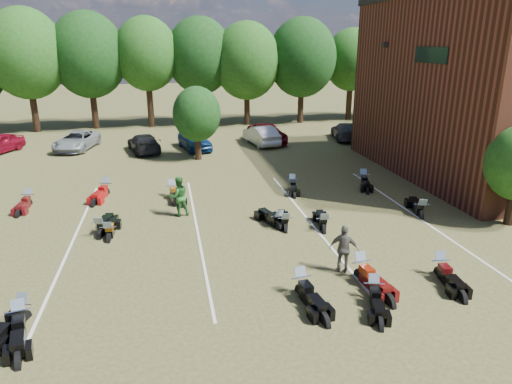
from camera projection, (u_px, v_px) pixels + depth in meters
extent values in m
plane|color=brown|center=(283.00, 254.00, 17.19)|extent=(160.00, 160.00, 0.00)
imported|color=gray|center=(77.00, 141.00, 33.97)|extent=(3.18, 5.22, 1.35)
imported|color=black|center=(144.00, 143.00, 33.24)|extent=(2.79, 4.83, 1.32)
imported|color=navy|center=(194.00, 139.00, 34.07)|extent=(2.66, 4.63, 1.48)
imported|color=#B8B8B3|center=(261.00, 135.00, 35.64)|extent=(2.32, 4.71, 1.48)
imported|color=#58050C|center=(267.00, 134.00, 36.34)|extent=(2.54, 5.28, 1.45)
imported|color=#3A3A3F|center=(346.00, 131.00, 37.61)|extent=(2.84, 5.07, 1.39)
imported|color=#256224|center=(179.00, 196.00, 20.78)|extent=(1.04, 0.89, 1.85)
imported|color=#5E5A50|center=(344.00, 249.00, 15.61)|extent=(1.09, 0.85, 1.72)
cube|color=black|center=(385.00, 45.00, 27.79)|extent=(0.30, 0.40, 0.30)
cube|color=black|center=(431.00, 55.00, 23.30)|extent=(0.06, 3.00, 0.80)
cylinder|color=black|center=(29.00, 109.00, 40.67)|extent=(0.58, 0.58, 4.08)
ellipsoid|color=#1E4C19|center=(21.00, 59.00, 39.34)|extent=(6.00, 6.00, 6.90)
cylinder|color=black|center=(88.00, 107.00, 41.59)|extent=(0.57, 0.58, 4.08)
ellipsoid|color=#1E4C19|center=(82.00, 58.00, 40.26)|extent=(6.00, 6.00, 6.90)
cylinder|color=black|center=(144.00, 106.00, 42.51)|extent=(0.57, 0.58, 4.08)
ellipsoid|color=#1E4C19|center=(140.00, 58.00, 41.18)|extent=(6.00, 6.00, 6.90)
cylinder|color=black|center=(198.00, 104.00, 43.43)|extent=(0.58, 0.58, 4.08)
ellipsoid|color=#1E4C19|center=(196.00, 58.00, 42.10)|extent=(6.00, 6.00, 6.90)
cylinder|color=black|center=(249.00, 103.00, 44.35)|extent=(0.57, 0.58, 4.08)
ellipsoid|color=#1E4C19|center=(249.00, 57.00, 43.02)|extent=(6.00, 6.00, 6.90)
cylinder|color=black|center=(299.00, 102.00, 45.27)|extent=(0.57, 0.58, 4.08)
ellipsoid|color=#1E4C19|center=(300.00, 57.00, 43.94)|extent=(6.00, 6.00, 6.90)
cylinder|color=black|center=(346.00, 101.00, 46.19)|extent=(0.57, 0.58, 4.08)
ellipsoid|color=#1E4C19|center=(349.00, 57.00, 44.86)|extent=(6.00, 6.00, 6.90)
cylinder|color=black|center=(392.00, 100.00, 47.11)|extent=(0.58, 0.58, 4.08)
ellipsoid|color=#1E4C19|center=(396.00, 56.00, 45.78)|extent=(6.00, 6.00, 6.90)
cylinder|color=black|center=(436.00, 99.00, 48.03)|extent=(0.58, 0.58, 4.08)
ellipsoid|color=#1E4C19|center=(441.00, 56.00, 46.70)|extent=(6.00, 6.00, 6.90)
cylinder|color=black|center=(512.00, 206.00, 19.79)|extent=(0.24, 0.24, 1.71)
cylinder|color=black|center=(198.00, 146.00, 30.99)|extent=(0.24, 0.24, 1.90)
sphere|color=#1E4C19|center=(197.00, 114.00, 30.33)|extent=(3.20, 3.20, 3.20)
cube|color=silver|center=(74.00, 239.00, 18.52)|extent=(0.10, 14.00, 0.01)
cube|color=silver|center=(197.00, 230.00, 19.44)|extent=(0.10, 14.00, 0.01)
cube|color=silver|center=(310.00, 221.00, 20.36)|extent=(0.10, 14.00, 0.01)
cube|color=silver|center=(412.00, 213.00, 21.28)|extent=(0.10, 14.00, 0.01)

